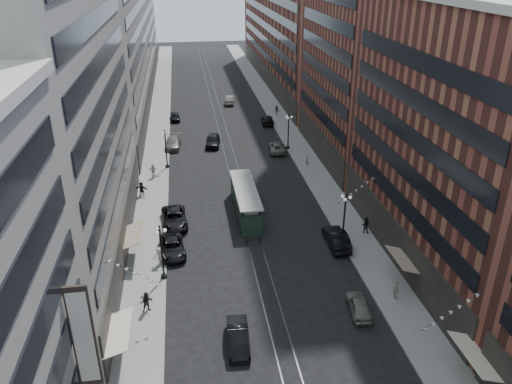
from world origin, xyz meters
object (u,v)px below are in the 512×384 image
pedestrian_4 (396,289)px  car_12 (267,120)px  car_7 (174,218)px  pedestrian_6 (153,171)px  lamppost_sw_far (162,250)px  car_10 (337,238)px  car_4 (359,305)px  car_13 (213,140)px  car_8 (173,143)px  car_2 (172,247)px  car_11 (277,147)px  lamppost_se_mid (288,130)px  pedestrian_7 (365,225)px  pedestrian_extra_0 (160,256)px  streetcar (246,202)px  lamppost_sw_mid (166,148)px  pedestrian_8 (307,160)px  car_5 (238,337)px  lamppost_se_far (344,216)px  car_14 (230,100)px  pedestrian_9 (277,110)px  pedestrian_5 (141,189)px  pedestrian_2 (147,302)px  car_9 (175,117)px

pedestrian_4 → car_12: bearing=21.4°
car_7 → pedestrian_6: pedestrian_6 is taller
lamppost_sw_far → car_10: bearing=10.9°
car_4 → car_13: 43.54m
car_7 → car_8: size_ratio=1.05×
pedestrian_6 → car_2: bearing=90.5°
car_2 → car_11: bearing=54.2°
lamppost_se_mid → pedestrian_4: (1.61, -38.06, -2.04)m
pedestrian_7 → pedestrian_extra_0: 21.91m
lamppost_se_mid → pedestrian_7: lamppost_se_mid is taller
car_7 → pedestrian_7: pedestrian_7 is taller
streetcar → lamppost_sw_mid: bearing=121.4°
car_2 → pedestrian_7: 20.53m
streetcar → car_10: bearing=-45.8°
pedestrian_7 → pedestrian_8: size_ratio=1.03×
pedestrian_extra_0 → pedestrian_8: bearing=53.6°
car_5 → pedestrian_6: pedestrian_6 is taller
pedestrian_7 → pedestrian_extra_0: size_ratio=1.02×
lamppost_sw_mid → car_8: (0.80, 8.37, -2.30)m
lamppost_sw_far → lamppost_se_far: bearing=12.3°
car_4 → car_8: car_8 is taller
car_2 → car_14: car_14 is taller
pedestrian_6 → pedestrian_extra_0: 21.45m
pedestrian_9 → car_7: bearing=-91.8°
pedestrian_5 → pedestrian_8: (22.66, 6.56, -0.01)m
lamppost_sw_far → pedestrian_2: size_ratio=2.99×
car_9 → pedestrian_9: pedestrian_9 is taller
lamppost_sw_far → lamppost_sw_mid: (0.00, 27.00, 0.00)m
lamppost_sw_far → lamppost_se_far: 18.83m
car_11 → pedestrian_6: pedestrian_6 is taller
lamppost_sw_far → pedestrian_8: lamppost_sw_far is taller
pedestrian_9 → lamppost_sw_mid: bearing=-107.1°
car_9 → pedestrian_8: bearing=-55.8°
pedestrian_6 → lamppost_se_mid: bearing=-164.9°
streetcar → pedestrian_7: size_ratio=6.15×
pedestrian_5 → car_10: bearing=-16.2°
car_11 → car_14: (-4.40, 28.44, 0.11)m
car_4 → pedestrian_2: (-17.52, 2.61, 0.38)m
car_5 → pedestrian_7: pedestrian_7 is taller
pedestrian_6 → pedestrian_9: 34.27m
pedestrian_2 → pedestrian_8: bearing=36.9°
car_7 → car_13: (6.00, 24.97, 0.09)m
car_11 → pedestrian_5: (-19.56, -12.99, 0.33)m
lamppost_sw_mid → pedestrian_7: 30.51m
pedestrian_2 → pedestrian_9: size_ratio=1.11×
lamppost_sw_mid → car_14: lamppost_sw_mid is taller
pedestrian_5 → car_14: bearing=89.5°
car_4 → pedestrian_6: 35.90m
car_11 → car_13: car_13 is taller
pedestrian_4 → pedestrian_8: pedestrian_4 is taller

